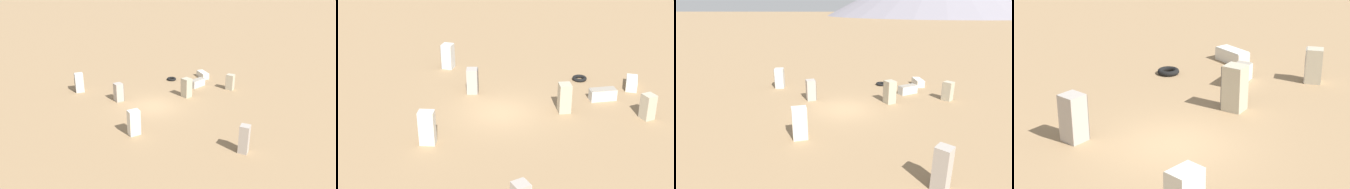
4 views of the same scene
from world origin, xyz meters
TOP-DOWN VIEW (x-y plane):
  - ground_plane at (0.00, 0.00)m, footprint 1000.00×1000.00m
  - discarded_fridge_0 at (-3.78, 5.08)m, footprint 1.36×1.69m
  - discarded_fridge_1 at (-2.31, 7.82)m, footprint 0.92×0.92m
  - discarded_fridge_2 at (-1.48, 3.29)m, footprint 1.00×0.94m
  - discarded_fridge_3 at (-6.23, 6.47)m, footprint 1.71×0.87m
  - discarded_fridge_4 at (-4.98, -5.97)m, footprint 0.80×0.85m
  - discarded_fridge_5 at (8.34, 4.14)m, footprint 0.85×0.84m
  - discarded_fridge_6 at (-1.89, -2.64)m, footprint 0.87×0.89m
  - discarded_fridge_7 at (4.44, -2.19)m, footprint 0.80×0.92m
  - scrap_tire at (-6.21, 3.11)m, footprint 0.95×0.95m

SIDE VIEW (x-z plane):
  - ground_plane at x=0.00m, z-range 0.00..0.00m
  - scrap_tire at x=-6.21m, z-range 0.00..0.22m
  - discarded_fridge_3 at x=-6.23m, z-range 0.00..0.61m
  - discarded_fridge_0 at x=-3.78m, z-range 0.00..0.71m
  - discarded_fridge_1 at x=-2.31m, z-range 0.00..1.45m
  - discarded_fridge_6 at x=-1.89m, z-range 0.00..1.59m
  - discarded_fridge_2 at x=-1.48m, z-range 0.00..1.70m
  - discarded_fridge_4 at x=-4.98m, z-range 0.00..1.75m
  - discarded_fridge_7 at x=4.44m, z-range 0.00..1.82m
  - discarded_fridge_5 at x=8.34m, z-range 0.00..1.86m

